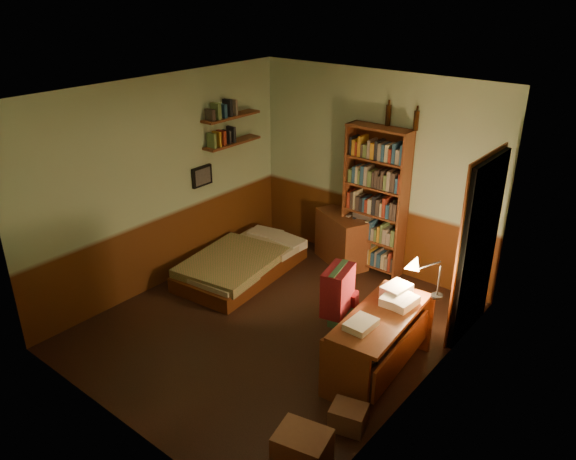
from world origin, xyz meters
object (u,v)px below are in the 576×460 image
Objects in this scene: bed at (241,257)px; cardboard_box_a at (302,449)px; dresser at (342,239)px; desk at (379,344)px; mini_stereo at (364,212)px; cardboard_box_b at (348,417)px; bookshelf at (375,202)px; office_chair at (355,315)px; desk_lamp at (440,270)px.

cardboard_box_a is (2.58, -2.02, -0.10)m from bed.
dresser reaches higher than desk.
desk reaches higher than bed.
bed is at bearing -102.55° from dresser.
mini_stereo is 2.35m from desk.
bookshelf is at bearing 117.73° from cardboard_box_b.
dresser is 0.50m from mini_stereo.
bed is 2.21m from office_chair.
desk_lamp is at bearing 87.02° from cardboard_box_b.
dresser is 0.75m from bookshelf.
bookshelf is (1.25, 1.20, 0.72)m from bed.
dresser is 0.41× the size of bookshelf.
dresser is at bearing 142.13° from desk_lamp.
desk is at bearing 95.32° from cardboard_box_a.
office_chair is at bearing 164.95° from desk.
desk is at bearing -58.36° from bookshelf.
desk is (1.62, -1.74, -0.01)m from dresser.
mini_stereo is 0.24× the size of office_chair.
cardboard_box_b is at bearing -34.24° from bed.
dresser is (0.83, 1.12, 0.09)m from bed.
office_chair reaches higher than cardboard_box_a.
bed is 0.89× the size of bookshelf.
cardboard_box_b is at bearing -81.75° from desk.
cardboard_box_a is (0.13, -1.39, -0.18)m from desk.
mini_stereo is (1.08, 1.24, 0.51)m from bed.
mini_stereo is at bearing 43.31° from bed.
bed reaches higher than cardboard_box_b.
office_chair is at bearing -28.40° from dresser.
dresser reaches higher than cardboard_box_a.
mini_stereo is 0.20× the size of desk.
office_chair is 1.08m from cardboard_box_b.
cardboard_box_a is (-0.13, -2.02, -0.83)m from desk_lamp.
mini_stereo reaches higher than cardboard_box_a.
office_chair is at bearing -20.66° from bed.
bed is 1.70× the size of office_chair.
office_chair is at bearing 120.47° from cardboard_box_b.
bookshelf reaches higher than dresser.
desk is at bearing -20.04° from bed.
office_chair is (1.04, -1.81, -0.26)m from mini_stereo.
desk_lamp is (0.26, 0.63, 0.64)m from desk.
desk is (1.37, -1.87, -0.43)m from mini_stereo.
desk is at bearing 103.09° from cardboard_box_b.
mini_stereo reaches higher than desk.
office_chair is at bearing 107.31° from cardboard_box_a.
mini_stereo is 2.11m from office_chair.
mini_stereo is 0.82× the size of cardboard_box_b.
bed is 5.71× the size of cardboard_box_b.
bookshelf is at bearing -26.58° from mini_stereo.
bed is 3.00m from cardboard_box_b.
dresser is 0.77× the size of office_chair.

